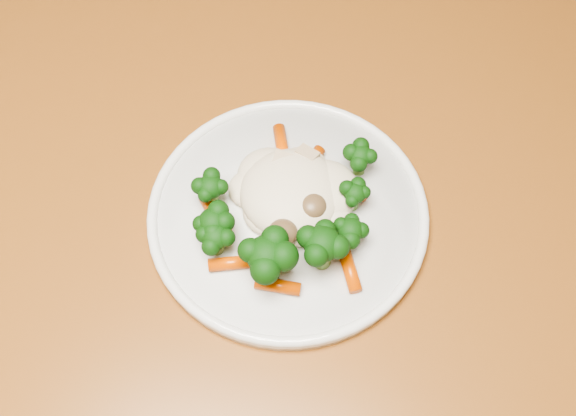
% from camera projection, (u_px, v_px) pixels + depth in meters
% --- Properties ---
extents(dining_table, '(1.27, 1.02, 0.75)m').
position_uv_depth(dining_table, '(358.00, 245.00, 0.79)').
color(dining_table, '#975722').
rests_on(dining_table, ground).
extents(plate, '(0.26, 0.26, 0.01)m').
position_uv_depth(plate, '(288.00, 215.00, 0.68)').
color(plate, white).
rests_on(plate, dining_table).
extents(meal, '(0.17, 0.19, 0.05)m').
position_uv_depth(meal, '(287.00, 212.00, 0.65)').
color(meal, beige).
rests_on(meal, plate).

